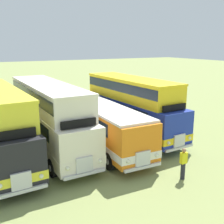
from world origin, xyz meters
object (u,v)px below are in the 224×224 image
(bus_eighth_in_row, at_px, (98,121))
(marshal_person, at_px, (183,163))
(bus_seventh_in_row, at_px, (49,114))
(bus_ninth_in_row, at_px, (132,104))

(bus_eighth_in_row, distance_m, marshal_person, 7.15)
(bus_eighth_in_row, xyz_separation_m, marshal_person, (1.61, -6.91, -0.87))
(bus_seventh_in_row, relative_size, bus_ninth_in_row, 1.08)
(bus_seventh_in_row, relative_size, bus_eighth_in_row, 0.98)
(bus_ninth_in_row, bearing_deg, bus_eighth_in_row, -167.64)
(bus_eighth_in_row, bearing_deg, bus_seventh_in_row, 167.23)
(marshal_person, bearing_deg, bus_ninth_in_row, 77.83)
(bus_seventh_in_row, distance_m, bus_eighth_in_row, 3.42)
(bus_seventh_in_row, height_order, bus_eighth_in_row, bus_seventh_in_row)
(bus_eighth_in_row, height_order, marshal_person, bus_eighth_in_row)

